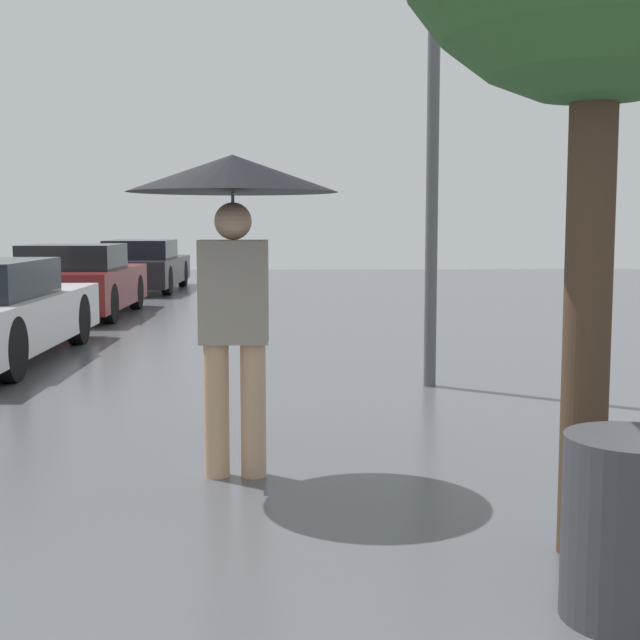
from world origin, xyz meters
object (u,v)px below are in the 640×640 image
at_px(parked_car_third, 77,282).
at_px(trash_bin, 632,528).
at_px(parked_car_farthest, 143,266).
at_px(pedestrian, 233,211).
at_px(street_lamp, 434,30).

relative_size(parked_car_third, trash_bin, 5.24).
height_order(parked_car_third, parked_car_farthest, parked_car_third).
bearing_deg(pedestrian, trash_bin, -50.58).
bearing_deg(parked_car_farthest, trash_bin, -74.65).
distance_m(pedestrian, parked_car_farthest, 15.95).
relative_size(pedestrian, street_lamp, 0.40).
xyz_separation_m(pedestrian, parked_car_farthest, (-3.16, 15.60, -1.07)).
bearing_deg(trash_bin, street_lamp, 90.12).
bearing_deg(parked_car_farthest, parked_car_third, -91.47).
bearing_deg(parked_car_third, pedestrian, -71.34).
xyz_separation_m(pedestrian, street_lamp, (1.68, 3.05, 1.71)).
bearing_deg(trash_bin, pedestrian, 129.42).
xyz_separation_m(parked_car_third, trash_bin, (5.00, -11.84, -0.21)).
bearing_deg(parked_car_third, parked_car_farthest, 88.53).
distance_m(pedestrian, trash_bin, 2.95).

